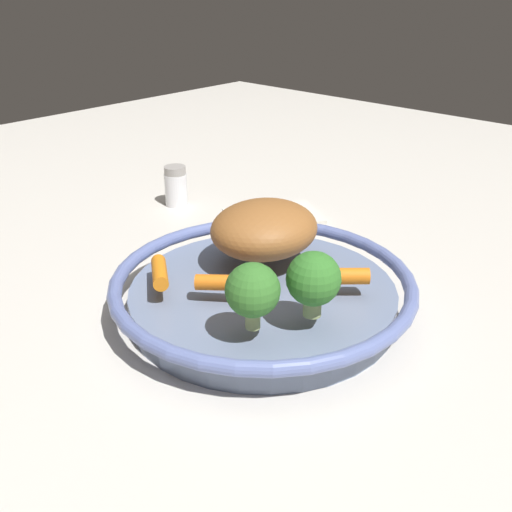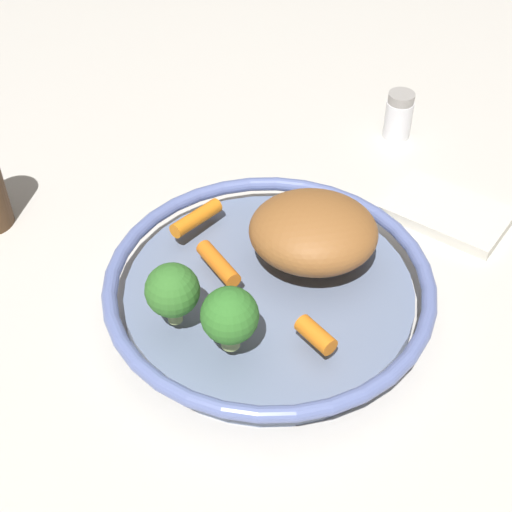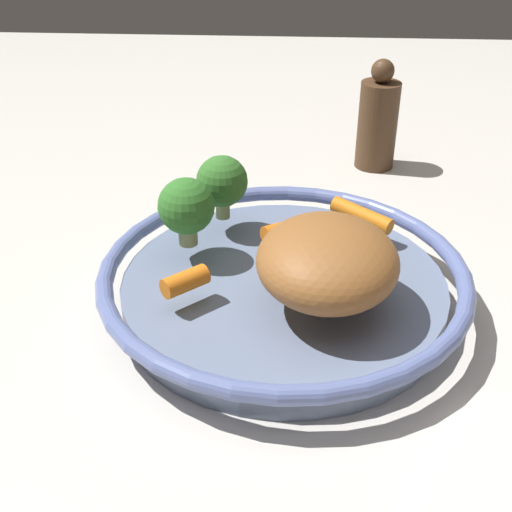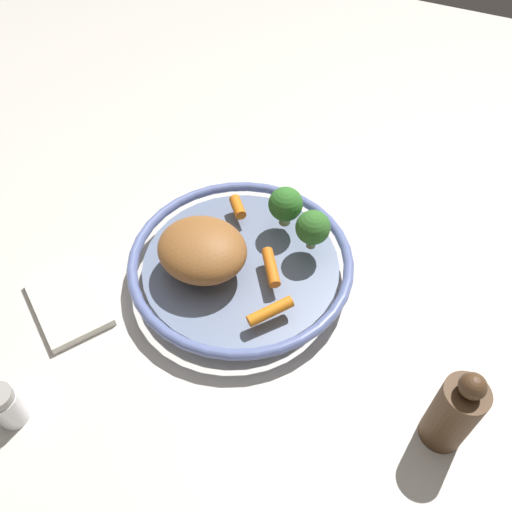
% 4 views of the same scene
% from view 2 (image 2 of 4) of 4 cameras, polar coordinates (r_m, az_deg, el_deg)
% --- Properties ---
extents(ground_plane, '(2.20, 2.20, 0.00)m').
position_cam_2_polar(ground_plane, '(0.81, 0.98, -3.93)').
color(ground_plane, beige).
extents(serving_bowl, '(0.35, 0.35, 0.05)m').
position_cam_2_polar(serving_bowl, '(0.79, 1.00, -2.68)').
color(serving_bowl, slate).
rests_on(serving_bowl, ground_plane).
extents(roast_chicken_piece, '(0.14, 0.13, 0.06)m').
position_cam_2_polar(roast_chicken_piece, '(0.78, 4.36, 1.87)').
color(roast_chicken_piece, '#965C2D').
rests_on(roast_chicken_piece, serving_bowl).
extents(baby_carrot_center, '(0.05, 0.06, 0.02)m').
position_cam_2_polar(baby_carrot_center, '(0.78, -2.88, -0.58)').
color(baby_carrot_center, orange).
rests_on(baby_carrot_center, serving_bowl).
extents(baby_carrot_left, '(0.05, 0.06, 0.02)m').
position_cam_2_polar(baby_carrot_left, '(0.83, -4.55, 2.89)').
color(baby_carrot_left, orange).
rests_on(baby_carrot_left, serving_bowl).
extents(baby_carrot_near_rim, '(0.04, 0.04, 0.02)m').
position_cam_2_polar(baby_carrot_near_rim, '(0.71, 4.55, -5.98)').
color(baby_carrot_near_rim, orange).
rests_on(baby_carrot_near_rim, serving_bowl).
extents(broccoli_floret_mid, '(0.05, 0.05, 0.07)m').
position_cam_2_polar(broccoli_floret_mid, '(0.68, -2.01, -4.59)').
color(broccoli_floret_mid, '#97A966').
rests_on(broccoli_floret_mid, serving_bowl).
extents(broccoli_floret_large, '(0.05, 0.05, 0.07)m').
position_cam_2_polar(broccoli_floret_large, '(0.71, -6.36, -2.65)').
color(broccoli_floret_large, '#99A766').
rests_on(broccoli_floret_large, serving_bowl).
extents(salt_shaker, '(0.04, 0.04, 0.07)m').
position_cam_2_polar(salt_shaker, '(1.06, 10.77, 10.43)').
color(salt_shaker, white).
rests_on(salt_shaker, ground_plane).
extents(dish_towel, '(0.17, 0.15, 0.01)m').
position_cam_2_polar(dish_towel, '(0.94, 14.32, 3.24)').
color(dish_towel, silver).
rests_on(dish_towel, ground_plane).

